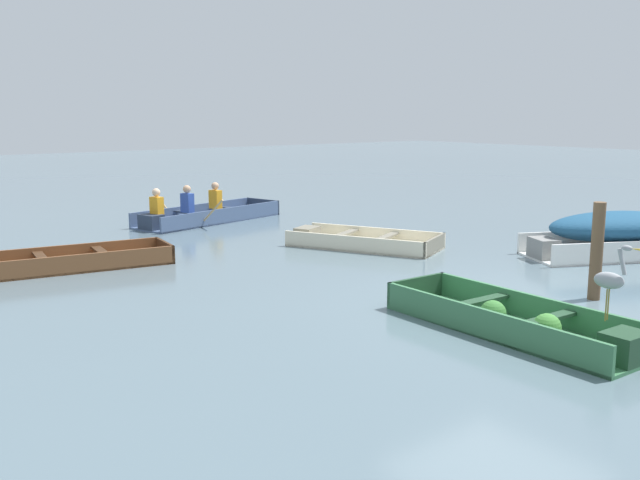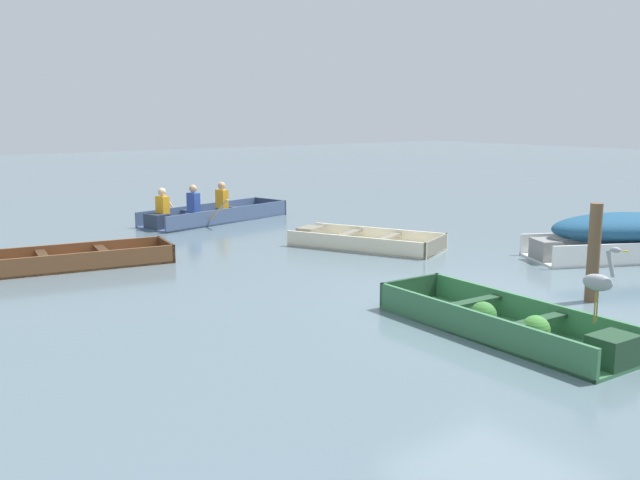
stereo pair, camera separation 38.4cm
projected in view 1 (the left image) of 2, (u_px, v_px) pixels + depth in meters
ground_plane at (504, 303)px, 9.68m from camera, size 80.00×80.00×0.00m
dinghy_green_foreground at (520, 324)px, 8.29m from camera, size 1.14×3.27×0.36m
skiff_cream_near_moored at (358, 242)px, 13.74m from camera, size 2.26×3.08×0.30m
skiff_white_mid_moored at (618, 231)px, 12.73m from camera, size 3.50×2.58×0.82m
skiff_wooden_brown_far_moored at (64, 263)px, 11.76m from camera, size 3.33×1.51×0.32m
rowboat_slate_blue_with_crew at (201, 214)px, 16.68m from camera, size 3.92×2.30×0.92m
heron_on_dinghy at (611, 278)px, 7.54m from camera, size 0.19×0.46×0.84m
mooring_post at (597, 251)px, 9.77m from camera, size 0.17×0.17×1.36m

